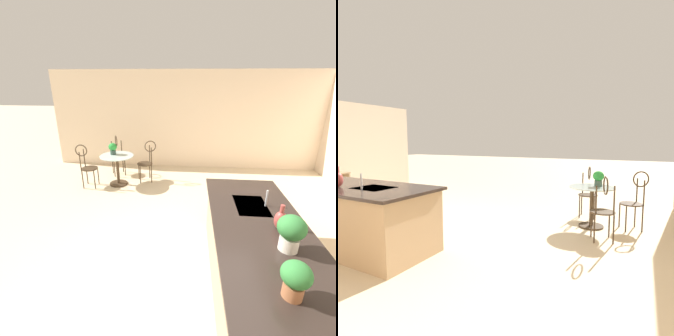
{
  "view_description": "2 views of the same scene",
  "coord_description": "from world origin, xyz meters",
  "views": [
    {
      "loc": [
        2.6,
        0.03,
        2.46
      ],
      "look_at": [
        -1.76,
        -0.37,
        0.83
      ],
      "focal_mm": 25.78,
      "sensor_mm": 36.0,
      "label": 1
    },
    {
      "loc": [
        -3.56,
        3.29,
        1.57
      ],
      "look_at": [
        -1.49,
        -0.74,
        1.11
      ],
      "focal_mm": 28.87,
      "sensor_mm": 36.0,
      "label": 2
    }
  ],
  "objects": [
    {
      "name": "ground_plane",
      "position": [
        0.0,
        0.0,
        0.0
      ],
      "size": [
        40.0,
        40.0,
        0.0
      ],
      "primitive_type": "plane",
      "color": "beige"
    },
    {
      "name": "kitchen_island",
      "position": [
        0.3,
        0.85,
        0.46
      ],
      "size": [
        2.8,
        1.06,
        0.92
      ],
      "color": "tan",
      "rests_on": "ground"
    },
    {
      "name": "bistro_table",
      "position": [
        -2.75,
        -1.69,
        0.45
      ],
      "size": [
        0.8,
        0.8,
        0.74
      ],
      "color": "#3D2D1E",
      "rests_on": "ground"
    },
    {
      "name": "chair_near_window",
      "position": [
        -2.56,
        -2.37,
        0.57
      ],
      "size": [
        0.4,
        0.49,
        1.04
      ],
      "color": "#3D2D1E",
      "rests_on": "ground"
    },
    {
      "name": "chair_by_island",
      "position": [
        -3.03,
        -1.02,
        0.57
      ],
      "size": [
        0.48,
        0.52,
        1.04
      ],
      "color": "#3D2D1E",
      "rests_on": "ground"
    },
    {
      "name": "chair_toward_desk",
      "position": [
        -3.44,
        -1.89,
        0.57
      ],
      "size": [
        0.52,
        0.51,
        1.04
      ],
      "color": "#3D2D1E",
      "rests_on": "ground"
    },
    {
      "name": "sink_faucet",
      "position": [
        -0.25,
        1.03,
        1.03
      ],
      "size": [
        0.02,
        0.02,
        0.22
      ],
      "primitive_type": "cylinder",
      "color": "#B2B5BA",
      "rests_on": "kitchen_island"
    },
    {
      "name": "potted_plant_on_table",
      "position": [
        -2.83,
        -1.8,
        0.9
      ],
      "size": [
        0.2,
        0.2,
        0.28
      ],
      "color": "#385147",
      "rests_on": "bistro_table"
    },
    {
      "name": "vase_on_counter",
      "position": [
        0.25,
        1.03,
        1.03
      ],
      "size": [
        0.13,
        0.13,
        0.29
      ],
      "color": "#993D38",
      "rests_on": "kitchen_island"
    }
  ]
}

